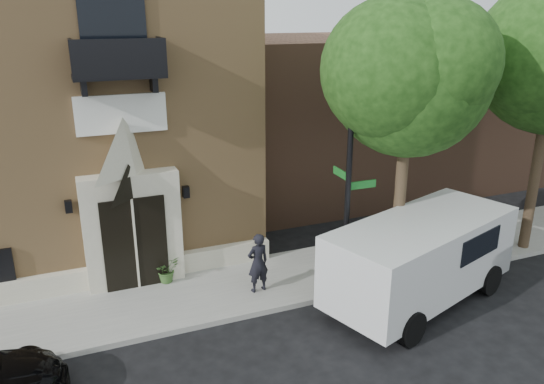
{
  "coord_description": "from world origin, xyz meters",
  "views": [
    {
      "loc": [
        -2.49,
        -11.04,
        7.43
      ],
      "look_at": [
        2.8,
        2.0,
        2.59
      ],
      "focal_mm": 35.0,
      "sensor_mm": 36.0,
      "label": 1
    }
  ],
  "objects_px": {
    "fire_hydrant": "(386,267)",
    "dumpster": "(394,249)",
    "street_sign": "(348,189)",
    "cargo_van": "(425,255)",
    "pedestrian_near": "(258,263)"
  },
  "relations": [
    {
      "from": "cargo_van",
      "to": "dumpster",
      "type": "relative_size",
      "value": 2.71
    },
    {
      "from": "fire_hydrant",
      "to": "street_sign",
      "type": "bearing_deg",
      "value": 171.87
    },
    {
      "from": "street_sign",
      "to": "pedestrian_near",
      "type": "xyz_separation_m",
      "value": [
        -2.31,
        0.64,
        -2.01
      ]
    },
    {
      "from": "fire_hydrant",
      "to": "dumpster",
      "type": "height_order",
      "value": "dumpster"
    },
    {
      "from": "dumpster",
      "to": "fire_hydrant",
      "type": "bearing_deg",
      "value": -153.83
    },
    {
      "from": "fire_hydrant",
      "to": "dumpster",
      "type": "bearing_deg",
      "value": 38.0
    },
    {
      "from": "cargo_van",
      "to": "street_sign",
      "type": "height_order",
      "value": "street_sign"
    },
    {
      "from": "cargo_van",
      "to": "street_sign",
      "type": "distance_m",
      "value": 2.72
    },
    {
      "from": "fire_hydrant",
      "to": "pedestrian_near",
      "type": "xyz_separation_m",
      "value": [
        -3.56,
        0.82,
        0.42
      ]
    },
    {
      "from": "cargo_van",
      "to": "pedestrian_near",
      "type": "bearing_deg",
      "value": 137.75
    },
    {
      "from": "pedestrian_near",
      "to": "cargo_van",
      "type": "bearing_deg",
      "value": 148.92
    },
    {
      "from": "dumpster",
      "to": "pedestrian_near",
      "type": "distance_m",
      "value": 4.13
    },
    {
      "from": "fire_hydrant",
      "to": "dumpster",
      "type": "relative_size",
      "value": 0.38
    },
    {
      "from": "cargo_van",
      "to": "dumpster",
      "type": "xyz_separation_m",
      "value": [
        0.03,
        1.4,
        -0.46
      ]
    },
    {
      "from": "street_sign",
      "to": "pedestrian_near",
      "type": "bearing_deg",
      "value": 165.76
    }
  ]
}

